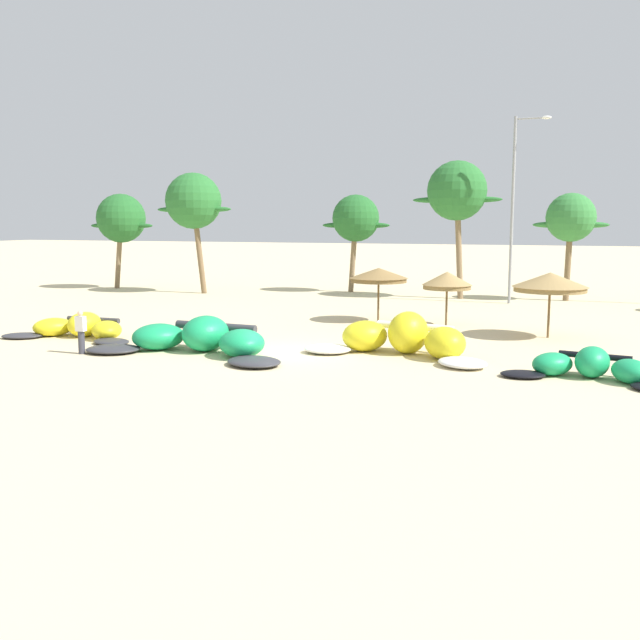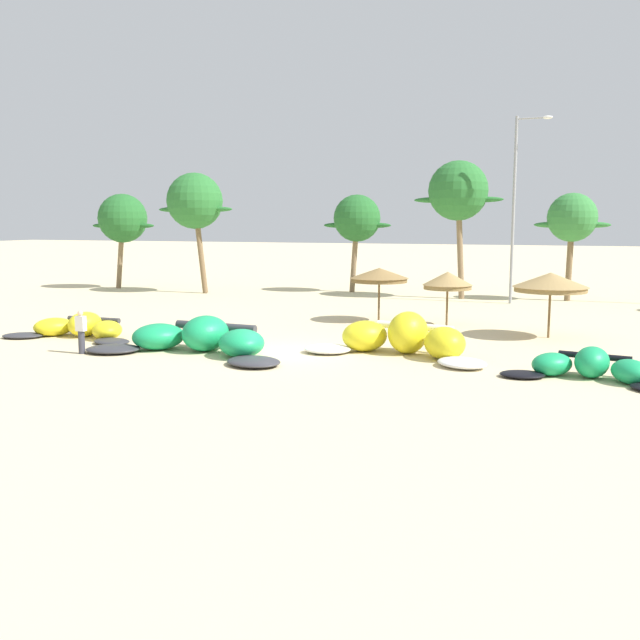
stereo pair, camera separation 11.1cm
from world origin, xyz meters
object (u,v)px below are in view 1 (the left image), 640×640
object	(u,v)px
kite_left_of_center	(404,339)
palm_center_left	(457,192)
beach_umbrella_middle	(447,280)
palm_left_of_gap	(356,219)
person_near_kites	(81,332)
lamppost_west	(515,201)
beach_umbrella_near_palms	(550,282)
kite_left	(199,339)
kite_center	(591,367)
kite_far_left	(80,328)
beach_umbrella_near_van	(379,275)
palm_center_right	(571,219)
palm_leftmost	(121,219)
palm_left	(193,202)

from	to	relation	value
kite_left_of_center	palm_center_left	bearing A→B (deg)	94.27
beach_umbrella_middle	palm_left_of_gap	size ratio (longest dim) A/B	0.38
person_near_kites	lamppost_west	bearing A→B (deg)	58.96
person_near_kites	palm_left_of_gap	size ratio (longest dim) A/B	0.24
beach_umbrella_near_palms	lamppost_west	world-z (taller)	lamppost_west
person_near_kites	lamppost_west	distance (m)	26.59
kite_left	kite_center	world-z (taller)	kite_left
kite_far_left	beach_umbrella_middle	distance (m)	16.55
beach_umbrella_near_van	person_near_kites	bearing A→B (deg)	-123.51
beach_umbrella_near_palms	palm_center_right	bearing A→B (deg)	88.19
person_near_kites	beach_umbrella_middle	bearing A→B (deg)	46.15
person_near_kites	palm_leftmost	bearing A→B (deg)	122.31
beach_umbrella_middle	lamppost_west	world-z (taller)	lamppost_west
person_near_kites	palm_left	distance (m)	23.34
kite_far_left	beach_umbrella_near_van	world-z (taller)	beach_umbrella_near_van
kite_far_left	palm_left	xyz separation A→B (m)	(-5.06, 18.38, 5.79)
kite_left_of_center	lamppost_west	bearing A→B (deg)	83.21
kite_far_left	beach_umbrella_near_van	distance (m)	14.00
palm_left	lamppost_west	bearing A→B (deg)	2.53
beach_umbrella_near_van	palm_leftmost	world-z (taller)	palm_leftmost
palm_left_of_gap	palm_center_right	world-z (taller)	palm_left_of_gap
kite_left_of_center	beach_umbrella_near_van	xyz separation A→B (m)	(-3.24, 8.20, 1.68)
kite_left_of_center	palm_left_of_gap	bearing A→B (deg)	111.66
kite_left_of_center	palm_center_left	world-z (taller)	palm_center_left
person_near_kites	palm_left	world-z (taller)	palm_left
palm_center_right	lamppost_west	world-z (taller)	lamppost_west
kite_far_left	kite_left_of_center	xyz separation A→B (m)	(13.76, 0.86, 0.20)
kite_far_left	kite_left_of_center	distance (m)	13.78
kite_far_left	kite_center	world-z (taller)	kite_far_left
kite_left	lamppost_west	xyz separation A→B (m)	(9.44, 20.68, 5.52)
beach_umbrella_near_palms	person_near_kites	distance (m)	18.87
kite_left_of_center	palm_leftmost	size ratio (longest dim) A/B	1.06
palm_center_right	kite_center	bearing A→B (deg)	-87.24
palm_left_of_gap	lamppost_west	xyz separation A→B (m)	(10.87, -3.38, 1.01)
kite_left	palm_leftmost	xyz separation A→B (m)	(-18.20, 20.80, 4.53)
kite_left_of_center	beach_umbrella_near_van	world-z (taller)	beach_umbrella_near_van
person_near_kites	palm_center_left	bearing A→B (deg)	67.89
beach_umbrella_middle	beach_umbrella_near_palms	bearing A→B (deg)	-23.65
palm_left	palm_center_left	xyz separation A→B (m)	(17.32, 2.58, 0.52)
kite_far_left	person_near_kites	bearing A→B (deg)	-50.35
palm_left_of_gap	kite_center	bearing A→B (deg)	-57.64
person_near_kites	palm_left_of_gap	world-z (taller)	palm_left_of_gap
kite_far_left	palm_left	distance (m)	19.92
beach_umbrella_middle	palm_left_of_gap	world-z (taller)	palm_left_of_gap
palm_leftmost	palm_left	distance (m)	6.81
beach_umbrella_middle	palm_center_left	xyz separation A→B (m)	(-1.64, 12.14, 4.58)
palm_left	beach_umbrella_near_palms	bearing A→B (deg)	-26.17
kite_far_left	palm_center_left	xyz separation A→B (m)	(12.25, 20.96, 6.31)
kite_center	palm_center_right	distance (m)	23.57
kite_left	palm_center_right	world-z (taller)	palm_center_right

